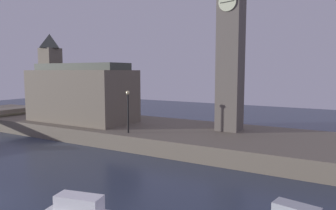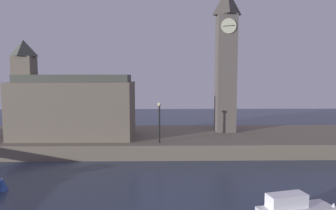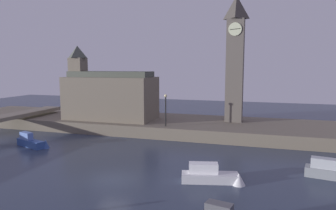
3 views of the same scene
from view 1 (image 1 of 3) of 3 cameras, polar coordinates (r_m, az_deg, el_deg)
The scene contains 4 objects.
far_embankment at distance 34.48m, azimuth -1.73°, elevation -5.05°, with size 70.00×12.00×1.50m, color #6B6051.
clock_tower at distance 32.21m, azimuth 11.20°, elevation 10.92°, with size 2.48×2.51×16.84m.
parliament_hall at distance 39.26m, azimuth -15.67°, elevation 2.24°, with size 12.72×6.16×10.53m.
streetlamp at distance 30.50m, azimuth -7.19°, elevation -0.34°, with size 0.36×0.36×4.06m.
Camera 1 is at (18.04, -8.62, 7.41)m, focal length 33.98 mm.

